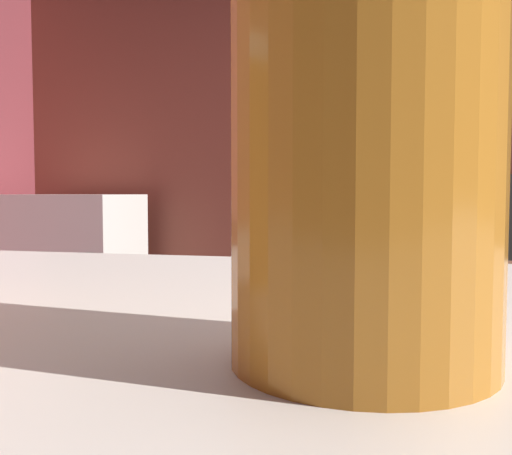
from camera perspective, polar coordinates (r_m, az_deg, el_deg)
wall_back at (r=3.41m, az=18.12°, el=7.27°), size 5.20×0.10×2.70m
back_shelf at (r=3.17m, az=19.59°, el=-6.06°), size 0.78×0.36×1.20m
mini_fridge at (r=3.47m, az=-17.29°, el=-6.02°), size 0.64×0.58×1.10m
mixing_bowl at (r=1.69m, az=19.40°, el=-3.70°), size 0.17×0.17×0.05m
pint_glass_near at (r=0.16m, az=10.66°, el=10.08°), size 0.07×0.07×0.13m
bottle_vinegar at (r=3.19m, az=19.03°, el=6.09°), size 0.05×0.05×0.18m
bottle_hot_sauce at (r=3.17m, az=17.52°, el=6.28°), size 0.05×0.05×0.20m
bottle_soy at (r=3.20m, az=14.06°, el=6.38°), size 0.07×0.07×0.21m
bottle_olive_oil at (r=3.09m, az=22.95°, el=6.42°), size 0.06×0.06×0.23m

